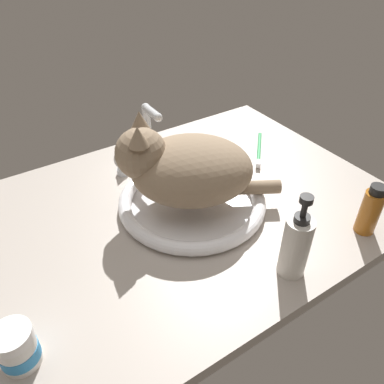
% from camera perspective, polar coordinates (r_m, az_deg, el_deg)
% --- Properties ---
extents(countertop, '(1.03, 0.70, 0.03)m').
position_cam_1_polar(countertop, '(0.89, -3.23, -3.75)').
color(countertop, '#ADA399').
rests_on(countertop, ground).
extents(sink_basin, '(0.34, 0.34, 0.03)m').
position_cam_1_polar(sink_basin, '(0.88, 0.00, -1.35)').
color(sink_basin, white).
rests_on(sink_basin, countertop).
extents(faucet, '(0.19, 0.09, 0.18)m').
position_cam_1_polar(faucet, '(1.00, -6.38, 7.23)').
color(faucet, silver).
rests_on(faucet, countertop).
extents(cat, '(0.35, 0.31, 0.20)m').
position_cam_1_polar(cat, '(0.83, -1.49, 3.69)').
color(cat, '#8C755B').
rests_on(cat, sink_basin).
extents(soap_pump_bottle, '(0.05, 0.05, 0.18)m').
position_cam_1_polar(soap_pump_bottle, '(0.73, 15.29, -7.74)').
color(soap_pump_bottle, silver).
rests_on(soap_pump_bottle, countertop).
extents(pill_bottle, '(0.06, 0.06, 0.08)m').
position_cam_1_polar(pill_bottle, '(0.67, -24.74, -20.53)').
color(pill_bottle, white).
rests_on(pill_bottle, countertop).
extents(amber_bottle, '(0.04, 0.04, 0.12)m').
position_cam_1_polar(amber_bottle, '(0.88, 25.17, -2.51)').
color(amber_bottle, '#B2661E').
rests_on(amber_bottle, countertop).
extents(toothbrush, '(0.14, 0.14, 0.02)m').
position_cam_1_polar(toothbrush, '(1.10, 10.02, 6.17)').
color(toothbrush, '#3FB266').
rests_on(toothbrush, countertop).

